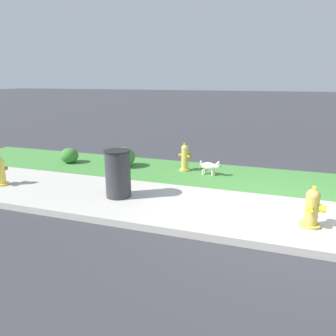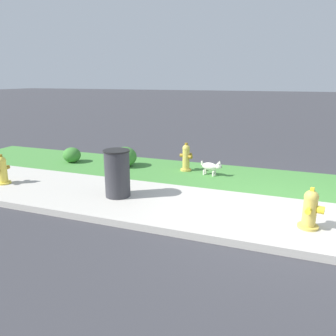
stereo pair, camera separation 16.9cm
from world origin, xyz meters
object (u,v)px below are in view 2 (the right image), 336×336
object	(u,v)px
fire_hydrant_at_driveway	(186,157)
small_white_dog	(211,167)
fire_hydrant_far_end	(310,209)
fire_hydrant_across_street	(2,170)
trash_bin	(117,174)
shrub_bush_far_verge	(125,157)
shrub_bush_mid_verge	(72,155)

from	to	relation	value
fire_hydrant_at_driveway	small_white_dog	size ratio (longest dim) A/B	1.34
fire_hydrant_far_end	fire_hydrant_across_street	bearing A→B (deg)	-78.45
trash_bin	shrub_bush_far_verge	xyz separation A→B (m)	(-0.95, 2.12, -0.21)
fire_hydrant_at_driveway	shrub_bush_mid_verge	distance (m)	3.28
fire_hydrant_across_street	shrub_bush_mid_verge	bearing A→B (deg)	-7.70
fire_hydrant_far_end	small_white_dog	distance (m)	3.14
small_white_dog	shrub_bush_far_verge	world-z (taller)	shrub_bush_far_verge
small_white_dog	trash_bin	bearing A→B (deg)	-113.58
fire_hydrant_far_end	fire_hydrant_at_driveway	distance (m)	3.77
small_white_dog	trash_bin	world-z (taller)	trash_bin
fire_hydrant_far_end	fire_hydrant_across_street	size ratio (longest dim) A/B	0.99
fire_hydrant_at_driveway	small_white_dog	distance (m)	0.74
shrub_bush_far_verge	fire_hydrant_at_driveway	bearing A→B (deg)	5.66
fire_hydrant_across_street	trash_bin	size ratio (longest dim) A/B	0.71
fire_hydrant_far_end	trash_bin	size ratio (longest dim) A/B	0.71
fire_hydrant_across_street	shrub_bush_mid_verge	size ratio (longest dim) A/B	1.37
fire_hydrant_across_street	shrub_bush_far_verge	distance (m)	2.95
small_white_dog	shrub_bush_mid_verge	xyz separation A→B (m)	(-3.96, -0.09, -0.01)
shrub_bush_far_verge	shrub_bush_mid_verge	size ratio (longest dim) A/B	1.26
fire_hydrant_across_street	shrub_bush_far_verge	size ratio (longest dim) A/B	1.09
fire_hydrant_across_street	shrub_bush_far_verge	xyz separation A→B (m)	(1.84, 2.30, -0.06)
fire_hydrant_far_end	shrub_bush_mid_verge	world-z (taller)	fire_hydrant_far_end
fire_hydrant_far_end	fire_hydrant_at_driveway	size ratio (longest dim) A/B	0.93
fire_hydrant_across_street	small_white_dog	size ratio (longest dim) A/B	1.25
small_white_dog	shrub_bush_mid_verge	distance (m)	3.96
small_white_dog	trash_bin	distance (m)	2.53
fire_hydrant_at_driveway	fire_hydrant_across_street	bearing A→B (deg)	-123.36
small_white_dog	fire_hydrant_far_end	bearing A→B (deg)	-37.50
fire_hydrant_far_end	shrub_bush_mid_verge	distance (m)	6.46
small_white_dog	shrub_bush_far_verge	distance (m)	2.35
fire_hydrant_at_driveway	trash_bin	xyz separation A→B (m)	(-0.71, -2.28, 0.13)
fire_hydrant_at_driveway	shrub_bush_far_verge	world-z (taller)	fire_hydrant_at_driveway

